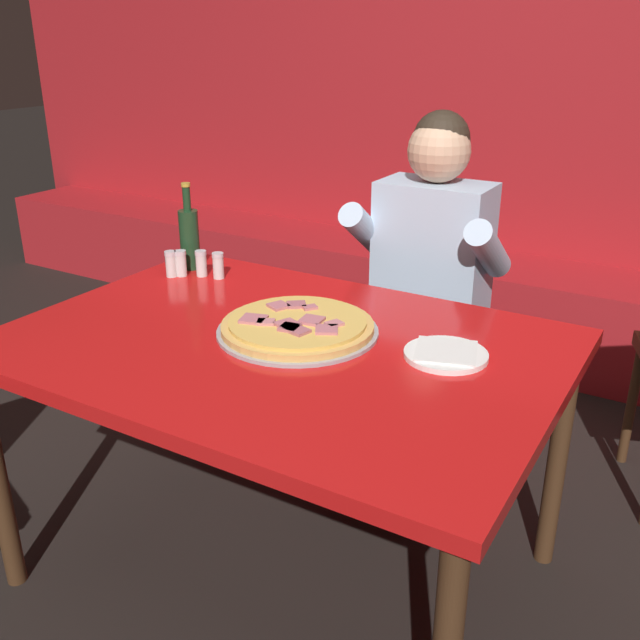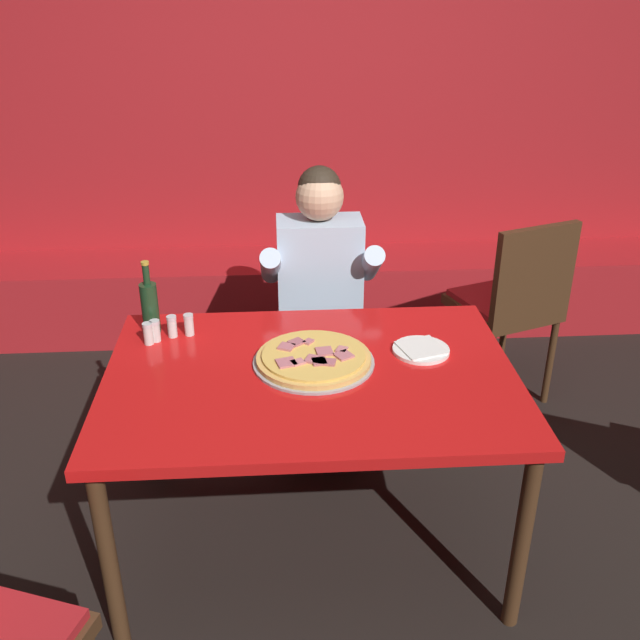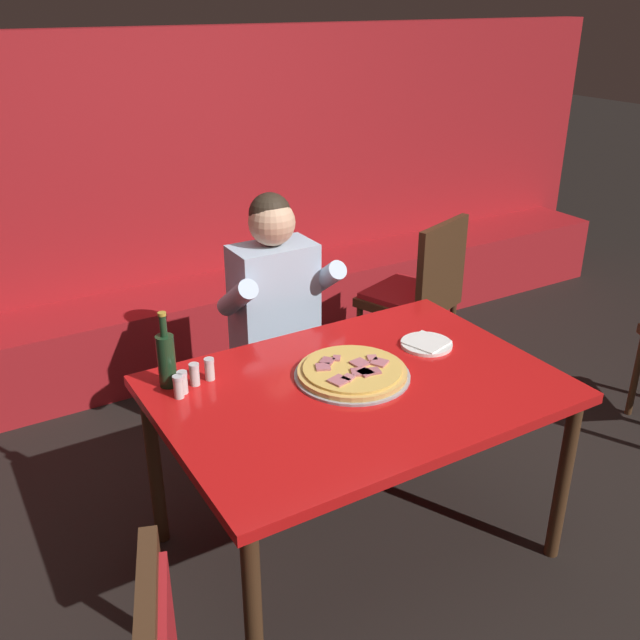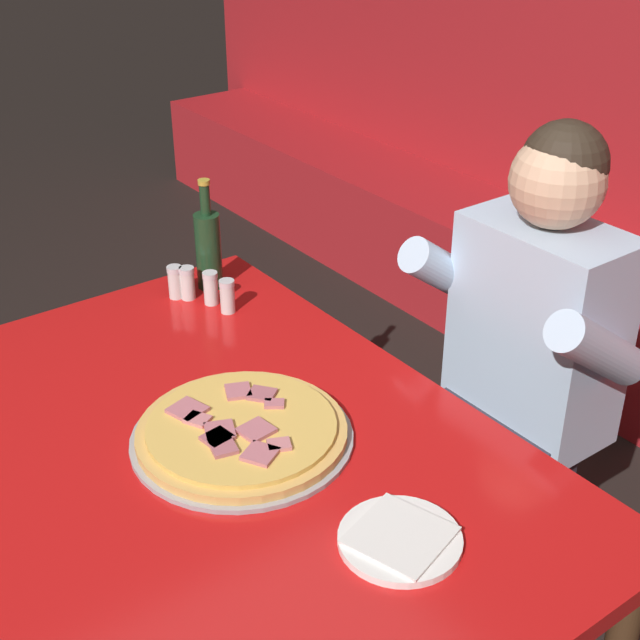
{
  "view_description": "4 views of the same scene",
  "coord_description": "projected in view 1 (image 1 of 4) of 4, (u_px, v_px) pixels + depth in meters",
  "views": [
    {
      "loc": [
        0.96,
        -1.42,
        1.52
      ],
      "look_at": [
        0.02,
        0.17,
        0.76
      ],
      "focal_mm": 40.0,
      "sensor_mm": 36.0,
      "label": 1
    },
    {
      "loc": [
        -0.11,
        -2.15,
        2.03
      ],
      "look_at": [
        0.05,
        0.25,
        0.84
      ],
      "focal_mm": 40.0,
      "sensor_mm": 36.0,
      "label": 2
    },
    {
      "loc": [
        -1.28,
        -1.88,
        2.07
      ],
      "look_at": [
        -0.0,
        0.27,
        0.91
      ],
      "focal_mm": 40.0,
      "sensor_mm": 36.0,
      "label": 3
    },
    {
      "loc": [
        1.23,
        -0.65,
        1.81
      ],
      "look_at": [
        -0.1,
        0.34,
        0.89
      ],
      "focal_mm": 50.0,
      "sensor_mm": 36.0,
      "label": 4
    }
  ],
  "objects": [
    {
      "name": "shaker_red_pepper_flakes",
      "position": [
        181.0,
        264.0,
        2.35
      ],
      "size": [
        0.04,
        0.04,
        0.09
      ],
      "color": "silver",
      "rests_on": "main_dining_table"
    },
    {
      "name": "shaker_parmesan",
      "position": [
        171.0,
        265.0,
        2.34
      ],
      "size": [
        0.04,
        0.04,
        0.09
      ],
      "color": "silver",
      "rests_on": "main_dining_table"
    },
    {
      "name": "ground_plane",
      "position": [
        286.0,
        568.0,
        2.16
      ],
      "size": [
        24.0,
        24.0,
        0.0
      ],
      "primitive_type": "plane",
      "color": "black"
    },
    {
      "name": "diner_seated_blue_shirt",
      "position": [
        422.0,
        283.0,
        2.45
      ],
      "size": [
        0.53,
        0.53,
        1.27
      ],
      "color": "black",
      "rests_on": "ground_plane"
    },
    {
      "name": "plate_white_paper",
      "position": [
        446.0,
        354.0,
        1.77
      ],
      "size": [
        0.21,
        0.21,
        0.02
      ],
      "color": "white",
      "rests_on": "main_dining_table"
    },
    {
      "name": "booth_wall_panel",
      "position": [
        522.0,
        152.0,
        3.54
      ],
      "size": [
        6.8,
        0.16,
        1.9
      ],
      "primitive_type": "cube",
      "color": "#A3191E",
      "rests_on": "ground_plane"
    },
    {
      "name": "main_dining_table",
      "position": [
        281.0,
        364.0,
        1.9
      ],
      "size": [
        1.44,
        1.01,
        0.76
      ],
      "color": "#422816",
      "rests_on": "ground_plane"
    },
    {
      "name": "shaker_oregano",
      "position": [
        218.0,
        267.0,
        2.32
      ],
      "size": [
        0.04,
        0.04,
        0.09
      ],
      "color": "silver",
      "rests_on": "main_dining_table"
    },
    {
      "name": "pizza",
      "position": [
        297.0,
        327.0,
        1.91
      ],
      "size": [
        0.44,
        0.44,
        0.05
      ],
      "color": "#9E9EA3",
      "rests_on": "main_dining_table"
    },
    {
      "name": "shaker_black_pepper",
      "position": [
        201.0,
        265.0,
        2.34
      ],
      "size": [
        0.04,
        0.04,
        0.09
      ],
      "color": "silver",
      "rests_on": "main_dining_table"
    },
    {
      "name": "beer_bottle",
      "position": [
        189.0,
        237.0,
        2.39
      ],
      "size": [
        0.07,
        0.07,
        0.29
      ],
      "color": "#19381E",
      "rests_on": "main_dining_table"
    },
    {
      "name": "booth_bench",
      "position": [
        488.0,
        307.0,
        3.56
      ],
      "size": [
        6.46,
        0.48,
        0.46
      ],
      "primitive_type": "cube",
      "color": "#A3191E",
      "rests_on": "ground_plane"
    }
  ]
}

